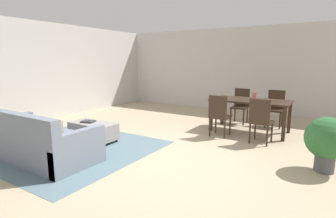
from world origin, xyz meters
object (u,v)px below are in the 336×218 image
object	(u,v)px
dining_table	(250,104)
dining_chair_near_right	(261,119)
potted_plant	(327,140)
couch	(37,142)
dining_chair_near_left	(219,113)
book_on_ottoman	(88,121)
dining_chair_far_right	(275,106)
vase_centerpiece	(254,96)
ottoman_table	(93,130)
dining_chair_far_left	(241,104)

from	to	relation	value
dining_table	dining_chair_near_right	size ratio (longest dim) A/B	1.89
potted_plant	couch	bearing A→B (deg)	-154.87
dining_chair_near_left	book_on_ottoman	bearing A→B (deg)	-142.25
dining_chair_near_right	book_on_ottoman	distance (m)	3.51
couch	dining_chair_near_left	world-z (taller)	dining_chair_near_left
dining_table	dining_chair_far_right	xyz separation A→B (m)	(0.40, 0.84, -0.15)
vase_centerpiece	potted_plant	xyz separation A→B (m)	(1.51, -1.69, -0.36)
couch	book_on_ottoman	bearing A→B (deg)	92.85
book_on_ottoman	dining_chair_near_right	bearing A→B (deg)	28.08
ottoman_table	dining_chair_near_left	size ratio (longest dim) A/B	1.09
dining_chair_near_right	dining_chair_far_right	bearing A→B (deg)	91.02
dining_chair_far_right	dining_table	bearing A→B (deg)	-115.72
dining_table	book_on_ottoman	size ratio (longest dim) A/B	6.69
dining_chair_far_right	dining_chair_near_left	bearing A→B (deg)	-118.02
dining_table	vase_centerpiece	bearing A→B (deg)	-12.01
ottoman_table	dining_chair_near_right	size ratio (longest dim) A/B	1.09
dining_chair_near_right	potted_plant	distance (m)	1.45
vase_centerpiece	book_on_ottoman	xyz separation A→B (m)	(-2.75, -2.47, -0.45)
dining_chair_near_left	potted_plant	bearing A→B (deg)	-24.30
ottoman_table	dining_chair_near_right	bearing A→B (deg)	28.78
dining_table	dining_chair_near_right	distance (m)	0.95
ottoman_table	book_on_ottoman	bearing A→B (deg)	-171.93
dining_chair_near_left	dining_chair_far_right	size ratio (longest dim) A/B	1.00
couch	dining_chair_far_left	world-z (taller)	dining_chair_far_left
dining_table	potted_plant	bearing A→B (deg)	-46.93
dining_chair_near_right	book_on_ottoman	bearing A→B (deg)	-151.92
ottoman_table	dining_chair_near_right	xyz separation A→B (m)	(2.98, 1.63, 0.30)
ottoman_table	book_on_ottoman	world-z (taller)	book_on_ottoman
potted_plant	book_on_ottoman	bearing A→B (deg)	-169.58
ottoman_table	dining_chair_near_right	distance (m)	3.41
dining_table	dining_chair_far_left	xyz separation A→B (m)	(-0.45, 0.77, -0.15)
dining_chair_near_right	dining_table	bearing A→B (deg)	117.49
dining_chair_far_right	book_on_ottoman	xyz separation A→B (m)	(-3.07, -3.32, -0.11)
dining_chair_near_left	vase_centerpiece	xyz separation A→B (m)	(0.54, 0.76, 0.33)
couch	vase_centerpiece	distance (m)	4.57
dining_chair_near_left	couch	bearing A→B (deg)	-126.57
dining_chair_near_left	vase_centerpiece	distance (m)	0.99
dining_chair_near_left	book_on_ottoman	world-z (taller)	dining_chair_near_left
ottoman_table	dining_chair_far_left	world-z (taller)	dining_chair_far_left
potted_plant	dining_table	bearing A→B (deg)	133.07
couch	dining_chair_far_left	size ratio (longest dim) A/B	2.36
dining_chair_near_left	vase_centerpiece	size ratio (longest dim) A/B	4.95
couch	potted_plant	xyz separation A→B (m)	(4.19, 1.97, 0.21)
dining_chair_near_right	book_on_ottoman	world-z (taller)	dining_chair_near_right
dining_table	vase_centerpiece	world-z (taller)	vase_centerpiece
dining_chair_near_left	dining_chair_near_right	world-z (taller)	same
couch	book_on_ottoman	distance (m)	1.19
couch	dining_table	distance (m)	4.52
dining_chair_near_right	vase_centerpiece	world-z (taller)	vase_centerpiece
couch	dining_chair_near_left	distance (m)	3.61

